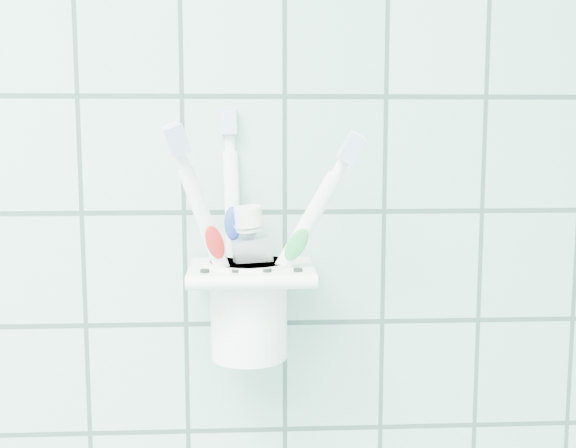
# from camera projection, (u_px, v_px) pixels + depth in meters

# --- Properties ---
(holder_bracket) EXTENTS (0.11, 0.10, 0.03)m
(holder_bracket) POSITION_uv_depth(u_px,v_px,m) (251.00, 274.00, 0.65)
(holder_bracket) COLOR white
(holder_bracket) RESTS_ON wall_back
(cup) EXTENTS (0.08, 0.08, 0.09)m
(cup) POSITION_uv_depth(u_px,v_px,m) (249.00, 305.00, 0.65)
(cup) COLOR white
(cup) RESTS_ON holder_bracket
(toothbrush_pink) EXTENTS (0.07, 0.05, 0.21)m
(toothbrush_pink) POSITION_uv_depth(u_px,v_px,m) (251.00, 231.00, 0.64)
(toothbrush_pink) COLOR white
(toothbrush_pink) RESTS_ON cup
(toothbrush_blue) EXTENTS (0.02, 0.05, 0.22)m
(toothbrush_blue) POSITION_uv_depth(u_px,v_px,m) (236.00, 227.00, 0.65)
(toothbrush_blue) COLOR white
(toothbrush_blue) RESTS_ON cup
(toothbrush_orange) EXTENTS (0.10, 0.04, 0.22)m
(toothbrush_orange) POSITION_uv_depth(u_px,v_px,m) (234.00, 227.00, 0.64)
(toothbrush_orange) COLOR white
(toothbrush_orange) RESTS_ON cup
(toothpaste_tube) EXTENTS (0.05, 0.04, 0.14)m
(toothpaste_tube) POSITION_uv_depth(u_px,v_px,m) (262.00, 265.00, 0.65)
(toothpaste_tube) COLOR silver
(toothpaste_tube) RESTS_ON cup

